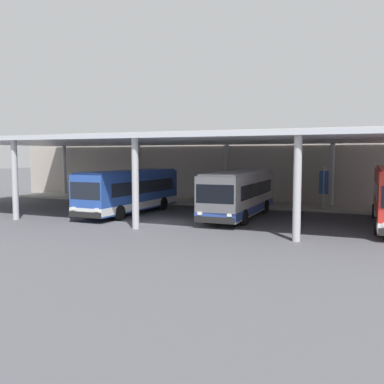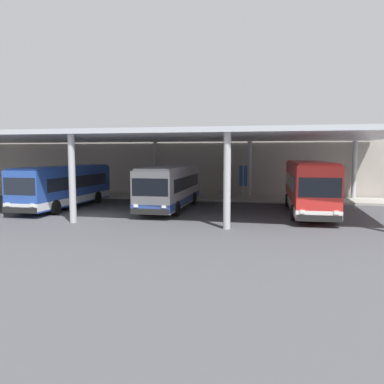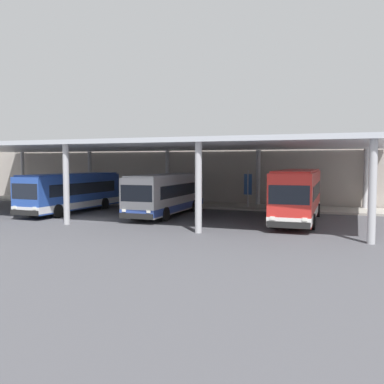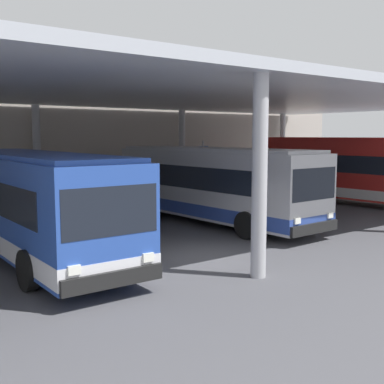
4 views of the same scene
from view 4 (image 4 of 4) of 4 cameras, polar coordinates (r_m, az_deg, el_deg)
The scene contains 8 objects.
ground_plane at distance 14.91m, azimuth 0.83°, elevation -7.69°, with size 200.00×200.00×0.00m, color #47474C.
platform_kerb at distance 25.03m, azimuth -16.06°, elevation -1.89°, with size 42.00×4.50×0.18m, color #A39E93.
station_building_facade at distance 27.83m, azimuth -18.73°, elevation 5.52°, with size 48.00×1.60×6.62m, color #ADA399.
canopy_shelter at distance 19.14m, azimuth -9.59°, elevation 11.35°, with size 40.00×17.00×5.55m.
bus_nearest_bay at distance 15.55m, azimuth -18.16°, elevation -1.21°, with size 2.84×10.57×3.17m.
bus_second_bay at distance 20.53m, azimuth 2.39°, elevation 0.95°, with size 2.94×10.60×3.17m.
bus_middle_bay at distance 27.90m, azimuth 18.09°, elevation 2.52°, with size 3.00×11.41×3.57m.
banner_sign at distance 28.61m, azimuth 1.31°, elevation 3.22°, with size 0.70×0.12×3.20m.
Camera 4 is at (-8.94, -11.35, 3.70)m, focal length 45.68 mm.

